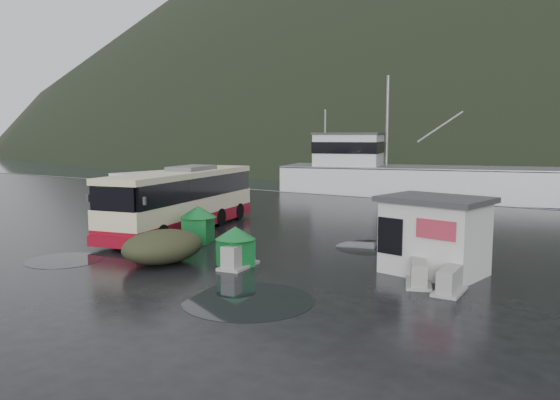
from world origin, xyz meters
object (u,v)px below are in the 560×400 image
Objects in this scene: waste_bin_right at (236,266)px; jersey_barrier_b at (449,293)px; white_van at (169,221)px; jersey_barrier_a at (239,267)px; jersey_barrier_c at (418,285)px; waste_bin_left at (199,242)px; ticket_kiosk at (433,274)px; dome_tent at (163,263)px; fishing_trawler at (424,192)px; coach_bus at (184,230)px.

waste_bin_right is 0.96× the size of jersey_barrier_b.
white_van is 3.86× the size of jersey_barrier_a.
waste_bin_right is at bearing -169.53° from jersey_barrier_c.
white_van is 4.10× the size of waste_bin_left.
waste_bin_right is 6.80m from ticket_kiosk.
jersey_barrier_c reaches higher than jersey_barrier_b.
jersey_barrier_c is (0.05, -1.64, 0.00)m from ticket_kiosk.
jersey_barrier_a is (4.18, -2.63, 0.00)m from waste_bin_left.
white_van reaches higher than ticket_kiosk.
jersey_barrier_a is (9.45, -6.18, 0.00)m from white_van.
waste_bin_right is at bearing 22.71° from dome_tent.
coach_bus is at bearing -113.94° from fishing_trawler.
waste_bin_right is (6.67, -4.49, 0.00)m from coach_bus.
jersey_barrier_c is (12.92, -3.34, 0.00)m from coach_bus.
jersey_barrier_b is at bearing -13.07° from white_van.
dome_tent is at bearing -165.87° from jersey_barrier_c.
fishing_trawler is at bearing 107.88° from jersey_barrier_c.
fishing_trawler is (-9.03, 27.98, 0.00)m from jersey_barrier_c.
coach_bus reaches higher than white_van.
white_van reaches higher than jersey_barrier_a.
coach_bus is 3.26m from waste_bin_left.
waste_bin_right is 29.27m from fishing_trawler.
white_van is 6.36m from waste_bin_left.
dome_tent is 30.19m from fishing_trawler.
ticket_kiosk reaches higher than jersey_barrier_a.
dome_tent is 2.09× the size of jersey_barrier_b.
jersey_barrier_a is (2.66, 1.01, 0.00)m from dome_tent.
coach_bus is 6.93m from dome_tent.
jersey_barrier_a reaches higher than jersey_barrier_b.
dome_tent is 2.05× the size of jersey_barrier_c.
dome_tent is at bearing -157.29° from waste_bin_right.
white_van is 2.10× the size of dome_tent.
coach_bus is 13.34m from jersey_barrier_c.
white_van is at bearing 177.47° from ticket_kiosk.
coach_bus is 3.55× the size of dome_tent.
fishing_trawler reaches higher than jersey_barrier_c.
fishing_trawler is (-2.78, 29.14, 0.00)m from waste_bin_right.
fishing_trawler is at bearing 118.48° from ticket_kiosk.
coach_bus reaches higher than waste_bin_right.
fishing_trawler reaches higher than dome_tent.
jersey_barrier_a is at bearing -145.26° from ticket_kiosk.
white_van is 17.42m from jersey_barrier_b.
white_van reaches higher than waste_bin_right.
dome_tent reaches higher than jersey_barrier_c.
dome_tent is at bearing -159.11° from jersey_barrier_a.
waste_bin_left is 0.48× the size of ticket_kiosk.
waste_bin_left is at bearing -29.35° from white_van.
waste_bin_left is at bearing -107.66° from fishing_trawler.
jersey_barrier_a is at bearing -99.23° from fishing_trawler.
waste_bin_left is 0.51× the size of dome_tent.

